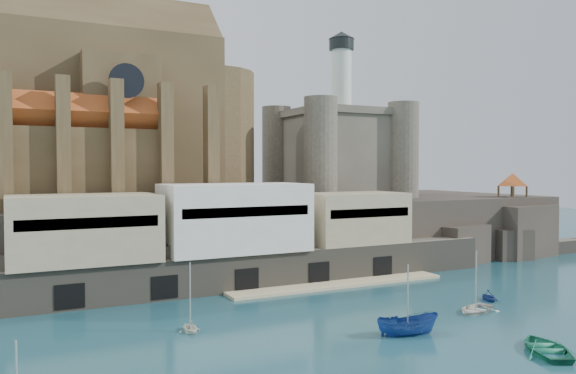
{
  "coord_description": "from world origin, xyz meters",
  "views": [
    {
      "loc": [
        -35.68,
        -42.69,
        15.07
      ],
      "look_at": [
        1.82,
        32.0,
        12.15
      ],
      "focal_mm": 35.0,
      "sensor_mm": 36.0,
      "label": 1
    }
  ],
  "objects_px": {
    "church": "(96,118)",
    "pavilion": "(513,181)",
    "castle_keep": "(338,149)",
    "boat_2": "(408,335)"
  },
  "relations": [
    {
      "from": "church",
      "to": "pavilion",
      "type": "distance_m",
      "value": 68.65
    },
    {
      "from": "church",
      "to": "castle_keep",
      "type": "distance_m",
      "value": 40.39
    },
    {
      "from": "pavilion",
      "to": "church",
      "type": "bearing_deg",
      "value": 166.52
    },
    {
      "from": "castle_keep",
      "to": "church",
      "type": "bearing_deg",
      "value": 178.89
    },
    {
      "from": "church",
      "to": "boat_2",
      "type": "bearing_deg",
      "value": -65.44
    },
    {
      "from": "castle_keep",
      "to": "boat_2",
      "type": "bearing_deg",
      "value": -114.17
    },
    {
      "from": "church",
      "to": "boat_2",
      "type": "height_order",
      "value": "church"
    },
    {
      "from": "pavilion",
      "to": "boat_2",
      "type": "distance_m",
      "value": 55.53
    },
    {
      "from": "castle_keep",
      "to": "boat_2",
      "type": "xyz_separation_m",
      "value": [
        -19.74,
        -43.99,
        -18.31
      ]
    },
    {
      "from": "pavilion",
      "to": "boat_2",
      "type": "xyz_separation_m",
      "value": [
        -45.67,
        -28.91,
        -12.73
      ]
    }
  ]
}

